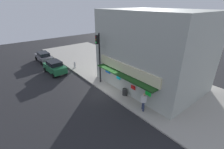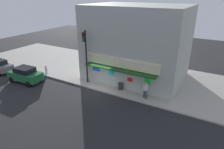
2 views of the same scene
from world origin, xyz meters
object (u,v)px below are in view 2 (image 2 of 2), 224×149
Objects in this scene: trash_can at (121,86)px; parked_car_green at (25,74)px; traffic_light at (85,51)px; fire_hydrant at (46,69)px; pedestrian at (145,89)px.

trash_can is 0.19× the size of parked_car_green.
traffic_light is 5.36m from trash_can.
traffic_light is at bearing 1.70° from fire_hydrant.
pedestrian is 0.44× the size of parked_car_green.
trash_can is at bearing 18.02° from parked_car_green.
traffic_light is 6.54× the size of fire_hydrant.
traffic_light is 7.58m from pedestrian.
trash_can is 0.43× the size of pedestrian.
pedestrian reaches higher than trash_can.
trash_can is at bearing 4.48° from traffic_light.
fire_hydrant is at bearing -177.20° from trash_can.
fire_hydrant is 10.49m from trash_can.
pedestrian is at bearing -0.87° from traffic_light.
pedestrian is (13.38, 0.08, 0.52)m from fire_hydrant.
parked_car_green is (-13.52, -3.02, -0.20)m from pedestrian.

